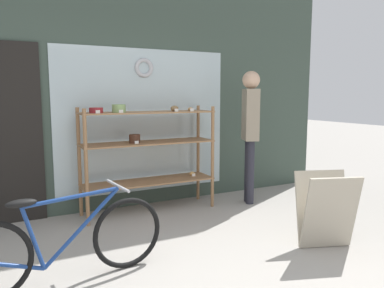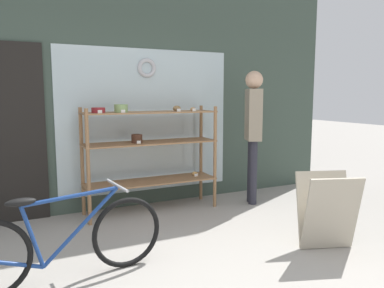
# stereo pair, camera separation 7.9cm
# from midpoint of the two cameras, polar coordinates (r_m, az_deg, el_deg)

# --- Properties ---
(storefront_facade) EXTENTS (6.28, 0.13, 3.94)m
(storefront_facade) POSITION_cam_midpoint_polar(r_m,az_deg,el_deg) (5.06, -9.23, 12.18)
(storefront_facade) COLOR #3D4C42
(storefront_facade) RESTS_ON ground_plane
(display_case) EXTENTS (1.69, 0.45, 1.38)m
(display_case) POSITION_cam_midpoint_polar(r_m,az_deg,el_deg) (4.77, -6.16, -0.17)
(display_case) COLOR #8E6642
(display_case) RESTS_ON ground_plane
(bicycle) EXTENTS (1.69, 0.46, 0.75)m
(bicycle) POSITION_cam_midpoint_polar(r_m,az_deg,el_deg) (3.22, -18.43, -14.04)
(bicycle) COLOR black
(bicycle) RESTS_ON ground_plane
(sandwich_board) EXTENTS (0.62, 0.53, 0.74)m
(sandwich_board) POSITION_cam_midpoint_polar(r_m,az_deg,el_deg) (3.93, 20.47, -9.59)
(sandwich_board) COLOR #B2A893
(sandwich_board) RESTS_ON ground_plane
(pedestrian) EXTENTS (0.29, 0.36, 1.82)m
(pedestrian) POSITION_cam_midpoint_polar(r_m,az_deg,el_deg) (5.17, 9.74, 2.87)
(pedestrian) COLOR #282833
(pedestrian) RESTS_ON ground_plane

